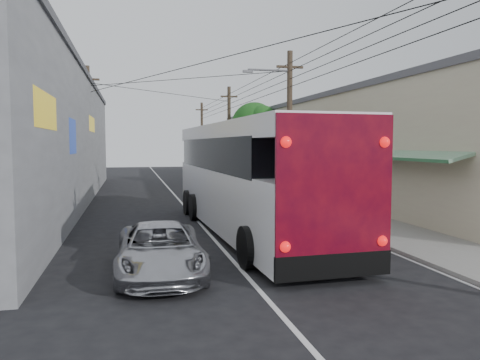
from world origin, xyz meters
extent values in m
plane|color=black|center=(0.00, 0.00, 0.00)|extent=(120.00, 120.00, 0.00)
cube|color=slate|center=(6.50, 20.00, 0.06)|extent=(3.00, 80.00, 0.12)
cube|color=#C0BA99|center=(11.00, 22.00, 3.00)|extent=(6.00, 40.00, 6.00)
cube|color=#4C4C51|center=(11.00, 22.00, 6.10)|extent=(6.20, 40.00, 0.30)
cube|color=#176931|center=(7.70, 6.00, 2.90)|extent=(1.39, 6.00, 0.46)
cube|color=orange|center=(7.70, 14.00, 2.90)|extent=(1.39, 6.00, 0.46)
cube|color=#176931|center=(7.70, 22.00, 2.90)|extent=(1.39, 6.00, 0.46)
cube|color=orange|center=(7.70, 30.00, 2.90)|extent=(1.39, 6.00, 0.46)
cube|color=#176931|center=(7.70, 38.00, 2.90)|extent=(1.39, 6.00, 0.46)
cube|color=gray|center=(-8.50, 18.00, 3.50)|extent=(7.00, 36.00, 7.00)
cube|color=#4C4C51|center=(-8.50, 18.00, 7.10)|extent=(7.20, 36.00, 0.30)
cube|color=yellow|center=(-5.05, 4.00, 4.20)|extent=(0.12, 3.50, 1.00)
cube|color=#1433A5|center=(-5.05, 10.00, 3.60)|extent=(0.12, 2.20, 1.40)
cube|color=yellow|center=(-5.05, 20.00, 4.50)|extent=(0.12, 4.00, 0.90)
cylinder|color=#473828|center=(5.20, 13.00, 4.00)|extent=(0.28, 0.28, 8.00)
cube|color=#473828|center=(5.20, 13.00, 7.20)|extent=(1.40, 0.12, 0.12)
cylinder|color=#473828|center=(5.20, 28.00, 4.00)|extent=(0.28, 0.28, 8.00)
cube|color=#473828|center=(5.20, 28.00, 7.20)|extent=(1.40, 0.12, 0.12)
cylinder|color=#473828|center=(5.20, 43.00, 4.00)|extent=(0.28, 0.28, 8.00)
cube|color=#473828|center=(5.20, 43.00, 7.20)|extent=(1.40, 0.12, 0.12)
cylinder|color=#473828|center=(-5.20, 20.00, 4.00)|extent=(0.28, 0.28, 8.00)
cube|color=#473828|center=(-5.20, 20.00, 7.20)|extent=(1.40, 0.12, 0.12)
cylinder|color=#59595E|center=(4.10, 13.00, 7.00)|extent=(2.20, 0.10, 0.10)
cube|color=#59595E|center=(3.00, 13.00, 6.90)|extent=(0.50, 0.18, 0.12)
cylinder|color=#3F2B19|center=(6.80, 26.00, 2.00)|extent=(0.44, 0.44, 4.00)
sphere|color=#144C16|center=(6.80, 26.00, 4.80)|extent=(3.60, 3.60, 3.60)
sphere|color=#144C16|center=(7.80, 26.60, 4.20)|extent=(2.60, 2.60, 2.60)
sphere|color=#144C16|center=(5.90, 25.60, 4.40)|extent=(2.40, 2.40, 2.40)
sphere|color=#144C16|center=(7.20, 25.00, 5.20)|extent=(2.20, 2.20, 2.20)
sphere|color=#144C16|center=(6.50, 26.90, 5.00)|extent=(2.00, 2.00, 2.00)
cube|color=white|center=(1.46, 6.74, 1.32)|extent=(3.36, 13.85, 2.18)
cube|color=black|center=(1.44, 7.32, 2.92)|extent=(3.30, 11.56, 1.15)
cube|color=white|center=(1.46, 6.74, 3.72)|extent=(3.36, 13.85, 0.57)
cube|color=maroon|center=(1.71, -0.15, 2.29)|extent=(2.84, 0.19, 3.32)
cube|color=black|center=(1.71, -0.15, 0.52)|extent=(2.87, 0.22, 0.57)
sphere|color=red|center=(0.50, -0.23, 1.03)|extent=(0.25, 0.25, 0.25)
sphere|color=red|center=(2.91, -0.14, 1.03)|extent=(0.25, 0.25, 0.25)
sphere|color=red|center=(0.50, -0.23, 3.32)|extent=(0.25, 0.25, 0.25)
sphere|color=red|center=(2.91, -0.14, 3.32)|extent=(0.25, 0.25, 0.25)
cylinder|color=black|center=(0.20, 1.88, 0.57)|extent=(0.39, 1.16, 1.15)
cylinder|color=black|center=(3.06, 1.99, 0.57)|extent=(0.39, 1.16, 1.15)
cylinder|color=black|center=(-0.10, 10.13, 0.57)|extent=(0.39, 1.16, 1.15)
cylinder|color=black|center=(2.76, 10.23, 0.57)|extent=(0.39, 1.16, 1.15)
cylinder|color=black|center=(-0.16, 11.85, 0.57)|extent=(0.39, 1.16, 1.15)
cylinder|color=black|center=(2.70, 11.95, 0.57)|extent=(0.39, 1.16, 1.15)
imported|color=#B4B4BB|center=(-2.08, 1.87, 0.64)|extent=(2.23, 4.64, 1.28)
imported|color=gray|center=(4.60, 13.00, 0.73)|extent=(2.52, 5.17, 1.45)
imported|color=#29292F|center=(4.60, 23.10, 0.81)|extent=(2.12, 4.84, 1.62)
imported|color=black|center=(3.80, 29.42, 0.81)|extent=(2.32, 5.09, 1.62)
imported|color=#CE6D91|center=(6.92, 15.48, 1.01)|extent=(0.76, 0.64, 1.78)
imported|color=#81A0BC|center=(7.24, 15.50, 0.87)|extent=(0.91, 0.83, 1.50)
camera|label=1|loc=(-2.77, -9.84, 3.27)|focal=35.00mm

